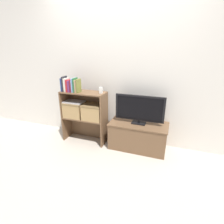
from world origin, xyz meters
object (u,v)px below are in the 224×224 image
object	(u,v)px
tv_stand	(138,136)
book_plum	(70,86)
book_charcoal	(65,84)
storage_basket_right	(93,111)
tv	(139,109)
book_ivory	(66,85)
book_navy	(63,85)
book_tan	(77,86)
storage_basket_left	(75,109)
laptop	(74,102)
book_forest	(75,85)
book_crimson	(69,86)
book_maroon	(72,85)
baby_monitor	(101,90)
book_skyblue	(74,85)
book_olive	(79,86)

from	to	relation	value
tv_stand	book_plum	world-z (taller)	book_plum
book_charcoal	storage_basket_right	size ratio (longest dim) A/B	0.73
tv	book_ivory	bearing A→B (deg)	-174.76
book_navy	book_tan	xyz separation A→B (m)	(0.26, 0.00, -0.01)
storage_basket_left	book_charcoal	bearing A→B (deg)	-161.83
book_navy	laptop	size ratio (longest dim) A/B	0.63
book_charcoal	book_forest	size ratio (longest dim) A/B	1.06
book_crimson	book_navy	bearing A→B (deg)	180.00
book_crimson	book_maroon	distance (m)	0.07
laptop	tv	bearing A→B (deg)	3.55
book_navy	laptop	world-z (taller)	book_navy
baby_monitor	storage_basket_left	distance (m)	0.62
book_charcoal	laptop	bearing A→B (deg)	18.17
tv_stand	book_tan	size ratio (longest dim) A/B	4.55
book_ivory	storage_basket_right	world-z (taller)	book_ivory
baby_monitor	storage_basket_right	distance (m)	0.39
book_skyblue	storage_basket_left	xyz separation A→B (m)	(-0.05, 0.04, -0.43)
book_forest	book_tan	world-z (taller)	book_forest
book_plum	book_forest	world-z (taller)	book_forest
baby_monitor	book_forest	bearing A→B (deg)	-172.40
book_navy	storage_basket_left	xyz separation A→B (m)	(0.16, 0.04, -0.43)
book_maroon	baby_monitor	xyz separation A→B (m)	(0.48, 0.06, -0.05)
book_charcoal	storage_basket_left	bearing A→B (deg)	18.17
storage_basket_right	book_plum	bearing A→B (deg)	-173.71
book_ivory	baby_monitor	xyz separation A→B (m)	(0.59, 0.06, -0.06)
book_ivory	book_skyblue	distance (m)	0.14
book_ivory	book_maroon	world-z (taller)	book_ivory
book_crimson	book_plum	bearing A→B (deg)	0.00
book_ivory	book_plum	size ratio (longest dim) A/B	1.18
baby_monitor	storage_basket_left	bearing A→B (deg)	-178.28
tv_stand	book_crimson	xyz separation A→B (m)	(-1.18, -0.11, 0.77)
tv	book_crimson	size ratio (longest dim) A/B	3.91
book_navy	book_maroon	distance (m)	0.18
storage_basket_right	laptop	xyz separation A→B (m)	(-0.36, -0.00, 0.13)
tv	book_maroon	world-z (taller)	book_maroon
book_forest	book_skyblue	bearing A→B (deg)	180.00
book_maroon	book_skyblue	bearing A→B (deg)	0.00
book_forest	book_olive	bearing A→B (deg)	0.00
laptop	book_navy	bearing A→B (deg)	-165.15
book_tan	book_crimson	bearing A→B (deg)	180.00
book_forest	laptop	distance (m)	0.31
book_navy	book_crimson	size ratio (longest dim) A/B	1.11
tv	book_forest	size ratio (longest dim) A/B	3.32
baby_monitor	storage_basket_left	size ratio (longest dim) A/B	0.38
book_charcoal	laptop	xyz separation A→B (m)	(0.13, 0.04, -0.31)
storage_basket_right	laptop	world-z (taller)	laptop
book_tan	book_ivory	bearing A→B (deg)	180.00
book_plum	storage_basket_right	xyz separation A→B (m)	(0.38, 0.04, -0.41)
book_navy	book_ivory	size ratio (longest dim) A/B	1.00
book_crimson	storage_basket_right	size ratio (longest dim) A/B	0.58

